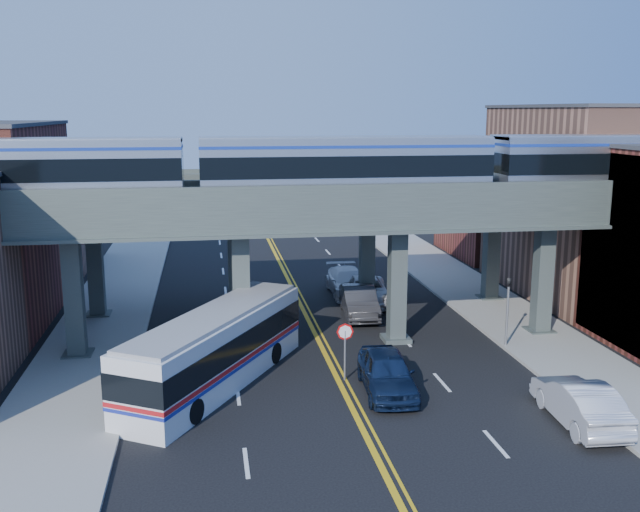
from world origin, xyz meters
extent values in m
plane|color=black|center=(0.00, 0.00, 0.00)|extent=(120.00, 120.00, 0.00)
cube|color=gray|center=(-11.50, 10.00, 0.08)|extent=(5.00, 70.00, 0.16)
cube|color=gray|center=(11.50, 10.00, 0.08)|extent=(5.00, 70.00, 0.16)
cube|color=#8C5C48|center=(-18.50, 29.00, 4.00)|extent=(8.00, 10.00, 8.00)
cube|color=#8C5C48|center=(18.50, 16.00, 6.00)|extent=(8.00, 14.00, 12.00)
cube|color=brown|center=(18.50, 29.00, 4.50)|extent=(8.00, 10.00, 9.00)
cube|color=teal|center=(14.55, 4.00, 4.75)|extent=(0.10, 9.50, 9.50)
cube|color=#424C48|center=(-12.00, 8.00, 3.00)|extent=(0.85, 0.85, 6.00)
cube|color=#424C48|center=(-4.00, 8.00, 3.00)|extent=(0.85, 0.85, 6.00)
cube|color=#424C48|center=(4.00, 8.00, 3.00)|extent=(0.85, 0.85, 6.00)
cube|color=#424C48|center=(12.00, 8.00, 3.00)|extent=(0.85, 0.85, 6.00)
cube|color=#3F4842|center=(0.00, 8.00, 6.70)|extent=(52.00, 3.60, 1.40)
cube|color=#424C48|center=(-12.00, 15.00, 3.00)|extent=(0.85, 0.85, 6.00)
cube|color=#424C48|center=(-4.00, 15.00, 3.00)|extent=(0.85, 0.85, 6.00)
cube|color=#424C48|center=(4.00, 15.00, 3.00)|extent=(0.85, 0.85, 6.00)
cube|color=#424C48|center=(12.00, 15.00, 3.00)|extent=(0.85, 0.85, 6.00)
cube|color=#3F4842|center=(0.00, 15.00, 6.70)|extent=(52.00, 3.60, 1.40)
cube|color=black|center=(-9.18, 8.00, 7.52)|extent=(2.05, 2.05, 0.23)
cube|color=silver|center=(-13.73, 8.00, 9.13)|extent=(14.19, 2.71, 2.99)
cube|color=black|center=(-13.73, 8.00, 9.28)|extent=(14.21, 2.77, 1.03)
cube|color=black|center=(-3.27, 8.00, 7.52)|extent=(2.05, 2.05, 0.23)
cube|color=black|center=(5.81, 8.00, 7.52)|extent=(2.05, 2.05, 0.23)
cube|color=silver|center=(1.27, 8.00, 9.13)|extent=(14.19, 2.71, 2.99)
cube|color=black|center=(1.27, 8.00, 9.28)|extent=(14.21, 2.77, 1.03)
cube|color=black|center=(11.72, 8.00, 7.52)|extent=(2.05, 2.05, 0.23)
cube|color=silver|center=(16.26, 8.00, 9.13)|extent=(14.19, 2.71, 2.99)
cube|color=black|center=(16.26, 8.00, 9.28)|extent=(14.21, 2.77, 1.03)
cylinder|color=slate|center=(0.30, 3.00, 1.15)|extent=(0.09, 0.09, 2.30)
cylinder|color=red|center=(0.30, 3.00, 2.25)|extent=(0.76, 0.04, 0.76)
cylinder|color=slate|center=(9.20, 6.00, 1.60)|extent=(0.12, 0.12, 3.20)
imported|color=black|center=(9.20, 6.00, 3.65)|extent=(0.15, 0.18, 0.90)
cube|color=silver|center=(-5.35, 3.40, 1.55)|extent=(8.37, 11.65, 3.10)
cube|color=black|center=(-5.35, 3.40, 1.95)|extent=(8.44, 11.72, 1.05)
cube|color=#B21419|center=(-5.35, 3.40, 1.25)|extent=(8.43, 11.71, 0.18)
cylinder|color=black|center=(-7.31, 0.09, 0.50)|extent=(2.83, 2.24, 1.00)
cylinder|color=black|center=(-3.63, 6.29, 0.50)|extent=(2.83, 2.24, 1.00)
imported|color=#0F1C38|center=(1.80, 1.33, 0.89)|extent=(2.46, 5.35, 1.78)
imported|color=#303032|center=(3.06, 12.76, 0.87)|extent=(2.25, 5.43, 1.75)
imported|color=silver|center=(4.09, 15.47, 0.80)|extent=(3.36, 6.06, 1.61)
imported|color=silver|center=(3.39, 17.75, 0.85)|extent=(2.44, 5.86, 1.69)
imported|color=silver|center=(8.31, -2.84, 0.87)|extent=(2.10, 5.35, 1.73)
camera|label=1|loc=(-5.55, -26.55, 11.83)|focal=40.00mm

